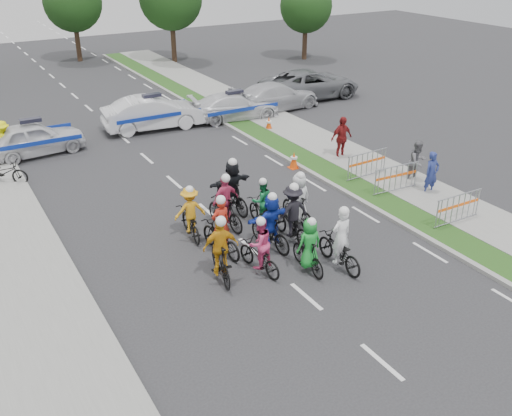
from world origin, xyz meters
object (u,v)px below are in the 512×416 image
rider_6 (221,234)px  civilian_suv (310,84)px  rider_5 (271,225)px  rider_1 (309,250)px  police_car_0 (33,139)px  police_car_2 (235,106)px  rider_2 (259,251)px  rider_9 (225,207)px  spectator_1 (417,162)px  marshal_hiviz (4,141)px  cone_1 (269,124)px  parked_bike (4,172)px  civilian_sedan (276,96)px  tree_4 (72,2)px  barrier_0 (458,210)px  rider_8 (261,208)px  cone_0 (294,160)px  spectator_2 (341,138)px  rider_0 (339,247)px  spectator_0 (432,173)px  barrier_1 (396,180)px  rider_3 (221,255)px  barrier_2 (367,165)px  rider_7 (298,205)px  rider_11 (232,190)px  tree_2 (306,6)px  rider_10 (190,217)px  police_car_1 (153,113)px

rider_6 → civilian_suv: rider_6 is taller
rider_5 → rider_1: bearing=91.1°
police_car_0 → police_car_2: (10.05, 0.19, -0.06)m
rider_2 → rider_9: bearing=-106.8°
spectator_1 → marshal_hiviz: 16.98m
cone_1 → parked_bike: 12.26m
civilian_sedan → cone_1: 3.71m
civilian_sedan → tree_4: 19.70m
rider_1 → barrier_0: 5.91m
rider_8 → barrier_0: (5.62, -3.25, -0.09)m
parked_bike → cone_0: bearing=-78.9°
police_car_0 → cone_0: size_ratio=6.17×
spectator_2 → rider_6: bearing=-153.6°
rider_0 → rider_6: bearing=-42.7°
spectator_0 → barrier_1: spectator_0 is taller
rider_3 → barrier_2: bearing=-145.0°
police_car_2 → barrier_0: (0.66, -14.21, -0.12)m
spectator_1 → tree_4: (-5.16, 29.74, 3.35)m
rider_0 → police_car_2: rider_0 is taller
marshal_hiviz → tree_4: size_ratio=0.28×
rider_2 → parked_bike: 11.66m
rider_7 → barrier_2: size_ratio=0.98×
rider_5 → cone_1: bearing=-129.1°
rider_2 → rider_5: size_ratio=0.95×
rider_6 → spectator_1: size_ratio=1.19×
rider_8 → parked_bike: size_ratio=0.94×
rider_11 → cone_0: rider_11 is taller
rider_5 → police_car_2: size_ratio=0.41×
barrier_1 → parked_bike: 14.92m
rider_8 → civilian_suv: bearing=-127.6°
police_car_0 → barrier_0: (10.72, -14.02, -0.18)m
rider_7 → police_car_0: rider_7 is taller
rider_1 → cone_0: (4.08, 6.80, -0.34)m
tree_2 → spectator_0: bearing=-114.1°
rider_1 → rider_10: size_ratio=0.95×
spectator_2 → rider_9: bearing=-159.2°
rider_0 → cone_0: (3.19, 7.09, -0.32)m
cone_1 → barrier_0: bearing=-89.3°
rider_5 → tree_2: bearing=-134.6°
marshal_hiviz → rider_7: bearing=154.0°
rider_6 → police_car_2: bearing=-127.0°
rider_0 → barrier_0: (5.03, 0.13, -0.10)m
rider_5 → parked_bike: bearing=-64.3°
spectator_1 → rider_11: bearing=166.8°
cone_0 → rider_5: bearing=-130.0°
rider_6 → police_car_1: (2.70, 12.47, 0.16)m
rider_8 → spectator_2: size_ratio=0.93×
rider_3 → police_car_0: rider_3 is taller
marshal_hiviz → cone_0: bearing=176.6°
rider_1 → rider_5: size_ratio=0.91×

